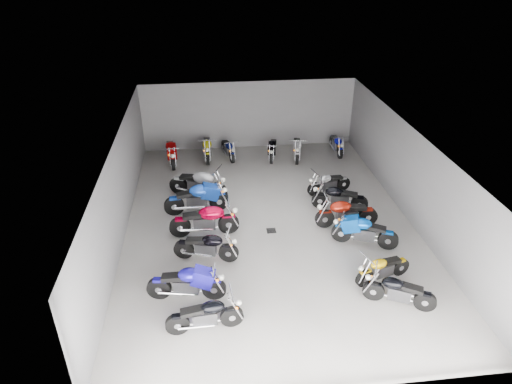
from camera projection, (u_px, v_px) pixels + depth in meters
ground at (269, 223)px, 16.23m from camera, size 14.00×14.00×0.00m
wall_back at (249, 115)px, 21.55m from camera, size 10.00×0.10×3.20m
wall_left at (119, 191)px, 14.95m from camera, size 0.10×14.00×3.20m
wall_right at (411, 176)px, 15.96m from camera, size 0.10×14.00×3.20m
ceiling at (271, 139)px, 14.68m from camera, size 10.00×14.00×0.04m
drain_grate at (271, 231)px, 15.79m from camera, size 0.32×0.32×0.01m
motorcycle_left_a at (206, 315)px, 11.56m from camera, size 2.01×0.44×0.88m
motorcycle_left_b at (187, 283)px, 12.57m from camera, size 2.21×0.52×0.97m
motorcycle_left_c at (207, 246)px, 14.14m from camera, size 2.03×0.65×0.91m
motorcycle_left_d at (205, 220)px, 15.33m from camera, size 2.36×0.46×1.04m
motorcycle_left_e at (197, 198)px, 16.63m from camera, size 2.38×0.53×1.05m
motorcycle_left_f at (199, 184)px, 17.65m from camera, size 2.25×1.09×1.05m
motorcycle_right_a at (399, 291)px, 12.37m from camera, size 1.84×0.95×0.86m
motorcycle_right_b at (383, 268)px, 13.27m from camera, size 1.80×0.67×0.81m
motorcycle_right_c at (364, 231)px, 14.82m from camera, size 2.05×0.98×0.95m
motorcycle_right_d at (346, 213)px, 15.81m from camera, size 2.22×0.44×0.97m
motorcycle_right_e at (339, 198)px, 16.82m from camera, size 2.03×0.73×0.91m
motorcycle_right_f at (329, 183)px, 17.97m from camera, size 1.83×0.59×0.82m
motorcycle_back_a at (171, 152)px, 20.38m from camera, size 0.52×2.26×0.99m
motorcycle_back_b at (207, 148)px, 20.86m from camera, size 0.42×2.16×0.95m
motorcycle_back_c at (228, 149)px, 20.94m from camera, size 0.55×1.83×0.82m
motorcycle_back_d at (273, 148)px, 20.92m from camera, size 0.57×1.89×0.84m
motorcycle_back_e at (297, 148)px, 20.89m from camera, size 0.55×2.09×0.92m
motorcycle_back_f at (337, 144)px, 21.40m from camera, size 0.37×1.90×0.83m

